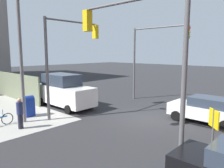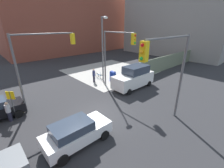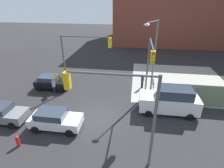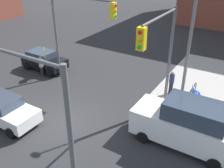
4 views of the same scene
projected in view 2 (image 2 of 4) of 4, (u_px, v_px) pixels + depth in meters
name	position (u px, v px, depth m)	size (l,w,h in m)	color
ground_plane	(99.00, 113.00, 12.82)	(120.00, 120.00, 0.00)	#28282B
sidewalk_corner	(109.00, 71.00, 24.64)	(12.00, 12.00, 0.01)	#9E9B93
construction_fence	(172.00, 61.00, 26.28)	(21.46, 0.12, 2.40)	slate
building_warehouse_north	(64.00, 22.00, 42.20)	(32.00, 18.00, 15.47)	brown
building_loft_east	(185.00, 12.00, 38.39)	(20.00, 24.00, 20.47)	gray
smokestack	(115.00, 17.00, 48.59)	(1.80, 1.80, 19.27)	brown
traffic_signal_nw_corner	(42.00, 56.00, 12.71)	(5.43, 0.36, 6.50)	#59595B
traffic_signal_se_corner	(170.00, 66.00, 9.58)	(5.30, 0.36, 6.50)	#59595B
traffic_signal_ne_corner	(115.00, 50.00, 15.89)	(0.36, 4.52, 6.50)	#59595B
street_lamp_corner	(103.00, 46.00, 18.01)	(1.56, 2.37, 8.00)	slate
warning_sign_two_way	(12.00, 100.00, 11.58)	(0.48, 0.48, 2.40)	#4C4C4C
mailbox_blue	(113.00, 76.00, 19.86)	(0.56, 0.64, 1.43)	navy
coupe_white	(76.00, 132.00, 9.30)	(4.25, 2.02, 1.62)	white
van_white_delivery	(134.00, 77.00, 17.75)	(5.40, 2.32, 2.62)	white
pedestrian_crossing	(94.00, 75.00, 19.58)	(0.36, 0.36, 1.78)	navy
pedestrian_waiting	(8.00, 111.00, 11.50)	(0.36, 0.36, 1.67)	#B2B2B7
bicycle_leaning_on_fence	(99.00, 76.00, 21.15)	(0.05, 1.75, 0.97)	black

